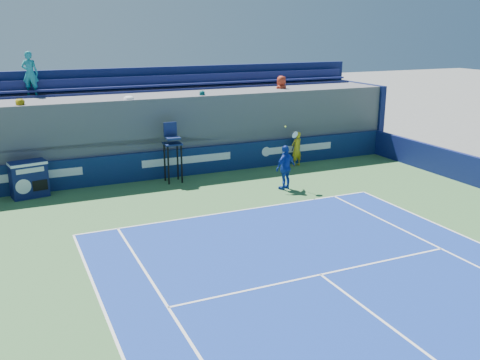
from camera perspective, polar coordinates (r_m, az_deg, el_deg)
name	(u,v)px	position (r m, az deg, el deg)	size (l,w,h in m)	color
ball_person	(297,149)	(24.81, 6.06, 3.32)	(0.58, 0.38, 1.59)	gold
back_hoarding	(187,162)	(23.23, -5.69, 1.93)	(20.40, 0.21, 1.20)	#0D1F4C
match_clock	(29,178)	(21.61, -21.61, 0.18)	(1.43, 0.95, 1.40)	#0E174A
umpire_chair	(172,146)	(22.09, -7.24, 3.62)	(0.71, 0.71, 2.48)	black
tennis_player	(286,167)	(21.11, 4.89, 1.36)	(1.12, 0.76, 2.57)	#1435A4
stadium_seating	(171,126)	(24.87, -7.34, 5.73)	(21.00, 4.05, 5.26)	#535358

